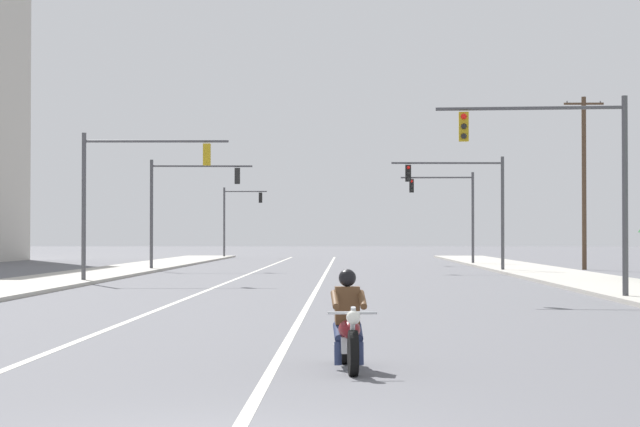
{
  "coord_description": "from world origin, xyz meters",
  "views": [
    {
      "loc": [
        1.11,
        -10.48,
        1.96
      ],
      "look_at": [
        0.46,
        17.86,
        2.5
      ],
      "focal_mm": 65.0,
      "sensor_mm": 36.0,
      "label": 1
    }
  ],
  "objects_px": {
    "traffic_signal_mid_right": "(469,194)",
    "traffic_signal_far_right": "(452,204)",
    "utility_pole_right_far": "(584,179)",
    "motorcycle_with_rider": "(348,329)",
    "traffic_signal_near_right": "(568,163)",
    "traffic_signal_mid_left": "(181,196)",
    "traffic_signal_near_left": "(127,182)",
    "traffic_signal_far_left": "(236,212)"
  },
  "relations": [
    {
      "from": "traffic_signal_mid_left",
      "to": "traffic_signal_far_right",
      "type": "relative_size",
      "value": 1.0
    },
    {
      "from": "motorcycle_with_rider",
      "to": "traffic_signal_far_left",
      "type": "bearing_deg",
      "value": 96.56
    },
    {
      "from": "traffic_signal_near_left",
      "to": "utility_pole_right_far",
      "type": "xyz_separation_m",
      "value": [
        22.69,
        19.24,
        1.03
      ]
    },
    {
      "from": "traffic_signal_mid_left",
      "to": "traffic_signal_far_right",
      "type": "bearing_deg",
      "value": 38.82
    },
    {
      "from": "traffic_signal_mid_right",
      "to": "utility_pole_right_far",
      "type": "bearing_deg",
      "value": 32.92
    },
    {
      "from": "traffic_signal_near_left",
      "to": "traffic_signal_mid_left",
      "type": "distance_m",
      "value": 16.98
    },
    {
      "from": "traffic_signal_near_right",
      "to": "traffic_signal_mid_right",
      "type": "height_order",
      "value": "same"
    },
    {
      "from": "traffic_signal_near_left",
      "to": "traffic_signal_mid_left",
      "type": "height_order",
      "value": "same"
    },
    {
      "from": "traffic_signal_far_right",
      "to": "traffic_signal_far_left",
      "type": "bearing_deg",
      "value": 124.88
    },
    {
      "from": "motorcycle_with_rider",
      "to": "traffic_signal_far_left",
      "type": "xyz_separation_m",
      "value": [
        -9.73,
        84.58,
        3.45
      ]
    },
    {
      "from": "traffic_signal_mid_left",
      "to": "traffic_signal_far_left",
      "type": "xyz_separation_m",
      "value": [
        -0.48,
        37.13,
        -0.12
      ]
    },
    {
      "from": "traffic_signal_near_right",
      "to": "motorcycle_with_rider",
      "type": "bearing_deg",
      "value": -110.13
    },
    {
      "from": "motorcycle_with_rider",
      "to": "traffic_signal_near_left",
      "type": "distance_m",
      "value": 31.98
    },
    {
      "from": "traffic_signal_near_right",
      "to": "traffic_signal_near_left",
      "type": "relative_size",
      "value": 1.0
    },
    {
      "from": "traffic_signal_far_right",
      "to": "utility_pole_right_far",
      "type": "bearing_deg",
      "value": -58.71
    },
    {
      "from": "traffic_signal_mid_left",
      "to": "utility_pole_right_far",
      "type": "height_order",
      "value": "utility_pole_right_far"
    },
    {
      "from": "motorcycle_with_rider",
      "to": "utility_pole_right_far",
      "type": "xyz_separation_m",
      "value": [
        13.61,
        49.7,
        4.61
      ]
    },
    {
      "from": "traffic_signal_near_right",
      "to": "traffic_signal_mid_right",
      "type": "relative_size",
      "value": 1.0
    },
    {
      "from": "traffic_signal_mid_right",
      "to": "traffic_signal_far_right",
      "type": "distance_m",
      "value": 15.41
    },
    {
      "from": "traffic_signal_near_left",
      "to": "utility_pole_right_far",
      "type": "bearing_deg",
      "value": 40.3
    },
    {
      "from": "traffic_signal_mid_left",
      "to": "traffic_signal_far_right",
      "type": "height_order",
      "value": "same"
    },
    {
      "from": "motorcycle_with_rider",
      "to": "traffic_signal_far_right",
      "type": "xyz_separation_m",
      "value": [
        7.02,
        60.54,
        3.51
      ]
    },
    {
      "from": "traffic_signal_far_right",
      "to": "traffic_signal_far_left",
      "type": "distance_m",
      "value": 29.3
    },
    {
      "from": "traffic_signal_mid_right",
      "to": "traffic_signal_mid_left",
      "type": "xyz_separation_m",
      "value": [
        -15.82,
        2.31,
        -0.02
      ]
    },
    {
      "from": "traffic_signal_near_right",
      "to": "traffic_signal_far_left",
      "type": "relative_size",
      "value": 1.0
    },
    {
      "from": "traffic_signal_mid_right",
      "to": "traffic_signal_far_right",
      "type": "height_order",
      "value": "same"
    },
    {
      "from": "traffic_signal_mid_right",
      "to": "traffic_signal_mid_left",
      "type": "height_order",
      "value": "same"
    },
    {
      "from": "traffic_signal_near_right",
      "to": "traffic_signal_mid_left",
      "type": "distance_m",
      "value": 33.21
    },
    {
      "from": "traffic_signal_near_right",
      "to": "traffic_signal_far_right",
      "type": "height_order",
      "value": "same"
    },
    {
      "from": "traffic_signal_mid_right",
      "to": "traffic_signal_mid_left",
      "type": "relative_size",
      "value": 1.0
    },
    {
      "from": "motorcycle_with_rider",
      "to": "traffic_signal_far_right",
      "type": "bearing_deg",
      "value": 83.38
    },
    {
      "from": "traffic_signal_near_right",
      "to": "traffic_signal_far_left",
      "type": "xyz_separation_m",
      "value": [
        -16.45,
        66.25,
        -0.12
      ]
    },
    {
      "from": "traffic_signal_mid_right",
      "to": "traffic_signal_near_left",
      "type": "bearing_deg",
      "value": -136.82
    },
    {
      "from": "traffic_signal_far_right",
      "to": "utility_pole_right_far",
      "type": "height_order",
      "value": "utility_pole_right_far"
    },
    {
      "from": "traffic_signal_near_right",
      "to": "traffic_signal_mid_left",
      "type": "xyz_separation_m",
      "value": [
        -15.97,
        29.11,
        -0.0
      ]
    },
    {
      "from": "traffic_signal_near_left",
      "to": "traffic_signal_mid_left",
      "type": "xyz_separation_m",
      "value": [
        -0.18,
        16.98,
        -0.02
      ]
    },
    {
      "from": "traffic_signal_mid_left",
      "to": "utility_pole_right_far",
      "type": "distance_m",
      "value": 23.0
    },
    {
      "from": "motorcycle_with_rider",
      "to": "traffic_signal_near_left",
      "type": "bearing_deg",
      "value": 106.59
    },
    {
      "from": "motorcycle_with_rider",
      "to": "traffic_signal_mid_right",
      "type": "bearing_deg",
      "value": 81.73
    },
    {
      "from": "traffic_signal_mid_left",
      "to": "traffic_signal_far_left",
      "type": "distance_m",
      "value": 37.14
    },
    {
      "from": "motorcycle_with_rider",
      "to": "traffic_signal_near_right",
      "type": "height_order",
      "value": "traffic_signal_near_right"
    },
    {
      "from": "traffic_signal_mid_left",
      "to": "traffic_signal_far_right",
      "type": "xyz_separation_m",
      "value": [
        16.28,
        13.1,
        -0.05
      ]
    }
  ]
}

